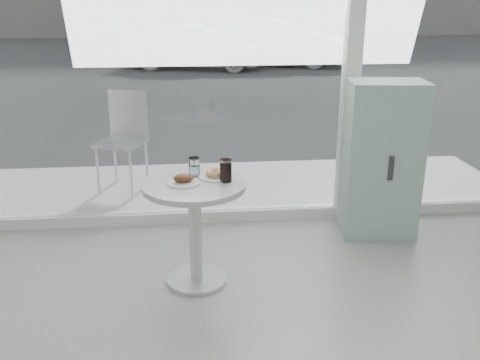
{
  "coord_description": "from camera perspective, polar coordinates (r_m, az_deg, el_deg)",
  "views": [
    {
      "loc": [
        -0.52,
        -1.57,
        2.01
      ],
      "look_at": [
        -0.2,
        1.7,
        0.85
      ],
      "focal_mm": 40.0,
      "sensor_mm": 36.0,
      "label": 1
    }
  ],
  "objects": [
    {
      "name": "water_tumbler_b",
      "position": [
        3.82,
        -4.9,
        1.35
      ],
      "size": [
        0.08,
        0.08,
        0.13
      ],
      "color": "white",
      "rests_on": "main_table"
    },
    {
      "name": "plate_fritter",
      "position": [
        3.67,
        -5.99,
        -0.0
      ],
      "size": [
        0.22,
        0.22,
        0.07
      ],
      "color": "white",
      "rests_on": "main_table"
    },
    {
      "name": "patio_chair",
      "position": [
        5.66,
        -12.27,
        4.81
      ],
      "size": [
        0.56,
        0.56,
        1.0
      ],
      "rotation": [
        0.0,
        0.0,
        -0.37
      ],
      "color": "silver",
      "rests_on": "patio_deck"
    },
    {
      "name": "water_tumbler_a",
      "position": [
        3.86,
        -4.83,
        1.4
      ],
      "size": [
        0.07,
        0.07,
        0.11
      ],
      "color": "white",
      "rests_on": "main_table"
    },
    {
      "name": "plate_donut",
      "position": [
        3.78,
        -2.64,
        0.59
      ],
      "size": [
        0.24,
        0.24,
        0.06
      ],
      "color": "white",
      "rests_on": "main_table"
    },
    {
      "name": "car_white",
      "position": [
        15.02,
        -4.94,
        14.24
      ],
      "size": [
        4.11,
        2.5,
        1.31
      ],
      "primitive_type": "imported",
      "rotation": [
        0.0,
        0.0,
        1.3
      ],
      "color": "silver",
      "rests_on": "street"
    },
    {
      "name": "storefront",
      "position": [
        4.62,
        1.9,
        15.73
      ],
      "size": [
        5.0,
        0.14,
        3.0
      ],
      "color": "white",
      "rests_on": "ground"
    },
    {
      "name": "mint_cabinet",
      "position": [
        4.66,
        14.88,
        2.04
      ],
      "size": [
        0.66,
        0.48,
        1.33
      ],
      "rotation": [
        0.0,
        0.0,
        -0.11
      ],
      "color": "#94BDA8",
      "rests_on": "ground"
    },
    {
      "name": "patio_deck",
      "position": [
        5.75,
        -0.03,
        -0.73
      ],
      "size": [
        5.6,
        1.6,
        0.05
      ],
      "primitive_type": "cube",
      "color": "white",
      "rests_on": "ground"
    },
    {
      "name": "main_table",
      "position": [
        3.77,
        -4.85,
        -3.43
      ],
      "size": [
        0.72,
        0.72,
        0.77
      ],
      "color": "silver",
      "rests_on": "ground"
    },
    {
      "name": "car_silver",
      "position": [
        15.64,
        3.93,
        14.45
      ],
      "size": [
        4.17,
        2.44,
        1.3
      ],
      "primitive_type": "imported",
      "rotation": [
        0.0,
        0.0,
        1.28
      ],
      "color": "#ACAFB4",
      "rests_on": "street"
    },
    {
      "name": "street",
      "position": [
        17.69,
        -3.92,
        12.92
      ],
      "size": [
        40.0,
        24.0,
        0.0
      ],
      "primitive_type": "cube",
      "color": "#323232",
      "rests_on": "ground"
    },
    {
      "name": "room_shell",
      "position": [
        1.14,
        22.08,
        12.66
      ],
      "size": [
        6.0,
        6.0,
        6.0
      ],
      "color": "silver",
      "rests_on": "ground"
    },
    {
      "name": "cola_glass",
      "position": [
        3.68,
        -1.54,
        0.97
      ],
      "size": [
        0.08,
        0.08,
        0.16
      ],
      "color": "white",
      "rests_on": "main_table"
    }
  ]
}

